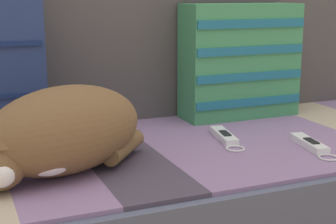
% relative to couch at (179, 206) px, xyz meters
% --- Properties ---
extents(couch, '(1.77, 0.80, 0.37)m').
position_rel_couch_xyz_m(couch, '(0.00, 0.00, 0.00)').
color(couch, brown).
rests_on(couch, ground_plane).
extents(sofa_backrest, '(1.73, 0.14, 0.54)m').
position_rel_couch_xyz_m(sofa_backrest, '(-0.00, 0.33, 0.46)').
color(sofa_backrest, '#474242').
rests_on(sofa_backrest, couch).
extents(throw_pillow_striped, '(0.37, 0.14, 0.35)m').
position_rel_couch_xyz_m(throw_pillow_striped, '(0.29, 0.18, 0.37)').
color(throw_pillow_striped, '#3D8956').
rests_on(throw_pillow_striped, couch).
extents(sleeping_cat, '(0.42, 0.33, 0.19)m').
position_rel_couch_xyz_m(sleeping_cat, '(-0.34, -0.14, 0.28)').
color(sleeping_cat, brown).
rests_on(sleeping_cat, couch).
extents(game_remote_near, '(0.08, 0.20, 0.02)m').
position_rel_couch_xyz_m(game_remote_near, '(0.11, -0.04, 0.20)').
color(game_remote_near, white).
rests_on(game_remote_near, couch).
extents(game_remote_far, '(0.08, 0.20, 0.02)m').
position_rel_couch_xyz_m(game_remote_far, '(0.28, -0.19, 0.20)').
color(game_remote_far, white).
rests_on(game_remote_far, couch).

